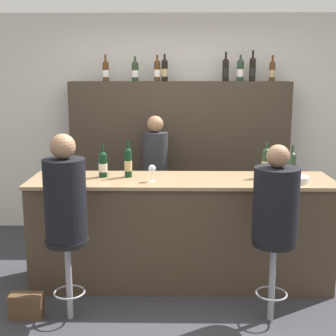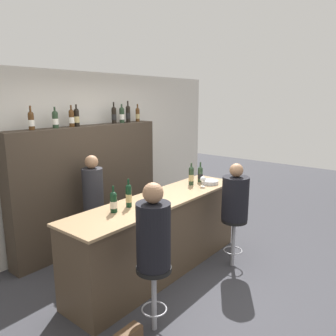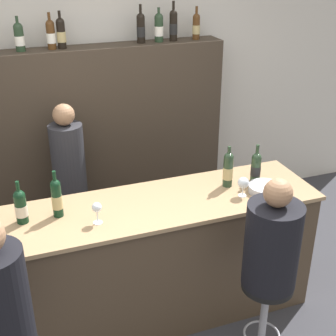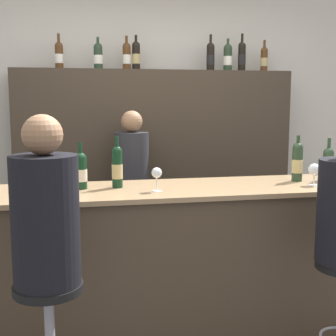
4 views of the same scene
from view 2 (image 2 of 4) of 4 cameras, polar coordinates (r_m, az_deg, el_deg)
The scene contains 24 objects.
ground_plane at distance 4.33m, azimuth 2.00°, elevation -18.63°, with size 16.00×16.00×0.00m, color #333338.
wall_back at distance 5.19m, azimuth -15.10°, elevation 1.56°, with size 6.40×0.05×2.60m.
bar_counter at distance 4.28m, azimuth -1.34°, elevation -11.58°, with size 2.71×0.66×0.99m.
back_bar_cabinet at distance 5.10m, azimuth -13.36°, elevation -3.04°, with size 2.54×0.28×1.82m.
wine_bottle_counter_0 at distance 3.63m, azimuth -9.46°, elevation -5.82°, with size 0.08×0.08×0.30m.
wine_bottle_counter_1 at distance 3.77m, azimuth -6.86°, elevation -4.74°, with size 0.07×0.07×0.33m.
wine_bottle_counter_2 at distance 4.69m, azimuth 4.07°, elevation -1.32°, with size 0.07×0.07×0.32m.
wine_bottle_counter_3 at distance 4.88m, azimuth 5.64°, elevation -1.03°, with size 0.08×0.08×0.30m.
wine_bottle_backbar_0 at distance 4.47m, azimuth -22.73°, elevation 7.64°, with size 0.07×0.07×0.30m.
wine_bottle_backbar_1 at distance 4.64m, azimuth -19.04°, elevation 8.03°, with size 0.08×0.08×0.28m.
wine_bottle_backbar_2 at distance 4.78m, azimuth -16.46°, elevation 8.37°, with size 0.07×0.07×0.30m.
wine_bottle_backbar_3 at distance 4.83m, azimuth -15.62°, elevation 8.52°, with size 0.07×0.07×0.31m.
wine_bottle_backbar_4 at distance 5.27m, azimuth -9.39°, elevation 9.11°, with size 0.08×0.08×0.33m.
wine_bottle_backbar_5 at distance 5.38m, azimuth -8.04°, elevation 9.16°, with size 0.08×0.08×0.30m.
wine_bottle_backbar_6 at distance 5.47m, azimuth -6.97°, elevation 9.37°, with size 0.07×0.07×0.35m.
wine_bottle_backbar_7 at distance 5.63m, azimuth -5.31°, elevation 9.27°, with size 0.07×0.07×0.29m.
wine_glass_0 at distance 3.82m, azimuth -2.56°, elevation -4.90°, with size 0.06×0.06×0.15m.
wine_glass_1 at distance 4.63m, azimuth 6.09°, elevation -1.98°, with size 0.08×0.08×0.15m.
metal_bowl at distance 4.80m, azimuth 7.30°, elevation -2.44°, with size 0.25×0.25×0.05m.
bar_stool_left at distance 3.28m, azimuth -2.47°, elevation -19.16°, with size 0.34×0.34×0.67m.
guest_seated_left at distance 3.05m, azimuth -2.56°, elevation -11.01°, with size 0.32×0.32×0.82m.
bar_stool_right at distance 4.47m, azimuth 11.38°, elevation -10.51°, with size 0.34×0.34×0.67m.
guest_seated_right at distance 4.32m, azimuth 11.64°, elevation -4.82°, with size 0.34×0.34×0.74m.
bartender at distance 4.70m, azimuth -12.77°, elevation -7.25°, with size 0.28×0.28×1.46m.
Camera 2 is at (-2.98, -2.22, 2.22)m, focal length 35.00 mm.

